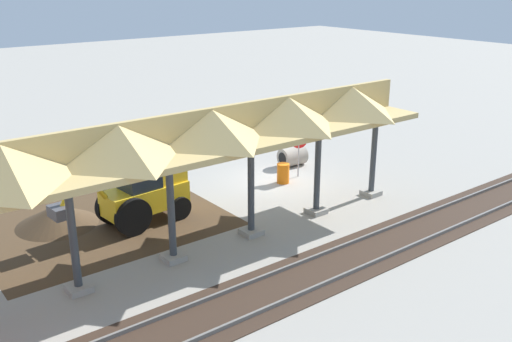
% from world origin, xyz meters
% --- Properties ---
extents(ground_plane, '(120.00, 120.00, 0.00)m').
position_xyz_m(ground_plane, '(0.00, 0.00, 0.00)').
color(ground_plane, '#9E998E').
extents(dirt_work_zone, '(8.80, 7.00, 0.01)m').
position_xyz_m(dirt_work_zone, '(8.21, -0.36, 0.00)').
color(dirt_work_zone, '#4C3823').
rests_on(dirt_work_zone, ground).
extents(platform_canopy, '(17.27, 3.20, 4.90)m').
position_xyz_m(platform_canopy, '(5.95, 3.88, 4.16)').
color(platform_canopy, '#9E998E').
rests_on(platform_canopy, ground).
extents(rail_tracks, '(60.00, 2.58, 0.15)m').
position_xyz_m(rail_tracks, '(0.00, 7.41, 0.03)').
color(rail_tracks, slate).
rests_on(rail_tracks, ground).
extents(stop_sign, '(0.63, 0.47, 2.13)m').
position_xyz_m(stop_sign, '(-1.19, 0.21, 1.53)').
color(stop_sign, gray).
rests_on(stop_sign, ground).
extents(backhoe, '(5.28, 1.93, 2.82)m').
position_xyz_m(backhoe, '(6.96, 0.56, 1.27)').
color(backhoe, yellow).
rests_on(backhoe, ground).
extents(dirt_mound, '(6.11, 6.11, 1.56)m').
position_xyz_m(dirt_mound, '(9.61, -1.26, 0.00)').
color(dirt_mound, '#4C3823').
rests_on(dirt_mound, ground).
extents(concrete_pipe, '(1.31, 1.00, 0.93)m').
position_xyz_m(concrete_pipe, '(-2.05, -1.18, 0.47)').
color(concrete_pipe, '#9E9384').
rests_on(concrete_pipe, ground).
extents(traffic_barrel, '(0.56, 0.56, 0.90)m').
position_xyz_m(traffic_barrel, '(-0.08, 0.43, 0.45)').
color(traffic_barrel, orange).
rests_on(traffic_barrel, ground).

